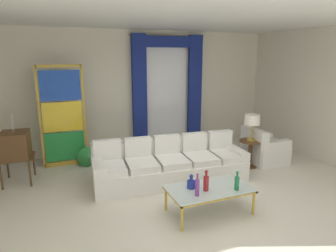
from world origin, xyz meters
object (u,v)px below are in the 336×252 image
object	(u,v)px
bottle_blue_decanter	(197,187)
table_lamp_brass	(252,121)
peacock_figurine	(88,158)
bottle_ruby_flask	(206,182)
bottle_amber_squat	(191,183)
coffee_table	(209,190)
couch_white_long	(169,165)
armchair_white	(263,150)
vintage_tv	(15,146)
stained_glass_divider	(63,119)
bottle_crystal_tall	(237,182)
round_side_table	(250,151)

from	to	relation	value
bottle_blue_decanter	table_lamp_brass	distance (m)	2.65
peacock_figurine	bottle_ruby_flask	bearing A→B (deg)	-62.63
bottle_blue_decanter	peacock_figurine	distance (m)	3.08
table_lamp_brass	peacock_figurine	bearing A→B (deg)	159.16
bottle_amber_squat	peacock_figurine	distance (m)	2.85
coffee_table	peacock_figurine	size ratio (longest dim) A/B	2.12
bottle_blue_decanter	couch_white_long	bearing A→B (deg)	82.95
bottle_ruby_flask	armchair_white	distance (m)	2.83
vintage_tv	peacock_figurine	xyz separation A→B (m)	(1.34, 0.31, -0.51)
couch_white_long	vintage_tv	world-z (taller)	vintage_tv
bottle_blue_decanter	vintage_tv	xyz separation A→B (m)	(-2.54, 2.51, 0.18)
coffee_table	table_lamp_brass	world-z (taller)	table_lamp_brass
bottle_ruby_flask	vintage_tv	size ratio (longest dim) A/B	0.24
stained_glass_divider	couch_white_long	bearing A→B (deg)	-40.70
couch_white_long	bottle_amber_squat	bearing A→B (deg)	-96.97
bottle_blue_decanter	peacock_figurine	size ratio (longest dim) A/B	0.57
bottle_amber_squat	peacock_figurine	world-z (taller)	bottle_amber_squat
bottle_ruby_flask	stained_glass_divider	size ratio (longest dim) A/B	0.15
couch_white_long	table_lamp_brass	bearing A→B (deg)	0.26
bottle_crystal_tall	vintage_tv	world-z (taller)	vintage_tv
armchair_white	stained_glass_divider	world-z (taller)	stained_glass_divider
couch_white_long	round_side_table	world-z (taller)	couch_white_long
vintage_tv	peacock_figurine	distance (m)	1.46
bottle_ruby_flask	vintage_tv	world-z (taller)	vintage_tv
couch_white_long	vintage_tv	bearing A→B (deg)	160.70
bottle_blue_decanter	bottle_ruby_flask	bearing A→B (deg)	27.32
bottle_crystal_tall	bottle_ruby_flask	distance (m)	0.47
armchair_white	round_side_table	world-z (taller)	armchair_white
bottle_amber_squat	vintage_tv	bearing A→B (deg)	138.89
couch_white_long	stained_glass_divider	size ratio (longest dim) A/B	1.35
bottle_blue_decanter	stained_glass_divider	world-z (taller)	stained_glass_divider
armchair_white	peacock_figurine	bearing A→B (deg)	163.19
bottle_amber_squat	table_lamp_brass	world-z (taller)	table_lamp_brass
coffee_table	bottle_amber_squat	world-z (taller)	bottle_amber_squat
couch_white_long	bottle_crystal_tall	xyz separation A→B (m)	(0.45, -1.60, 0.22)
bottle_amber_squat	bottle_blue_decanter	bearing A→B (deg)	-97.44
stained_glass_divider	round_side_table	distance (m)	4.11
couch_white_long	peacock_figurine	world-z (taller)	couch_white_long
bottle_ruby_flask	table_lamp_brass	xyz separation A→B (m)	(1.89, 1.46, 0.49)
couch_white_long	peacock_figurine	bearing A→B (deg)	137.87
bottle_amber_squat	peacock_figurine	bearing A→B (deg)	115.88
bottle_crystal_tall	coffee_table	bearing A→B (deg)	149.13
coffee_table	bottle_blue_decanter	xyz separation A→B (m)	(-0.30, -0.16, 0.17)
bottle_crystal_tall	bottle_amber_squat	size ratio (longest dim) A/B	1.37
table_lamp_brass	vintage_tv	bearing A→B (deg)	168.43
couch_white_long	stained_glass_divider	distance (m)	2.53
bottle_ruby_flask	armchair_white	size ratio (longest dim) A/B	0.38
bottle_blue_decanter	round_side_table	distance (m)	2.62
coffee_table	round_side_table	world-z (taller)	round_side_table
peacock_figurine	round_side_table	size ratio (longest dim) A/B	1.01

